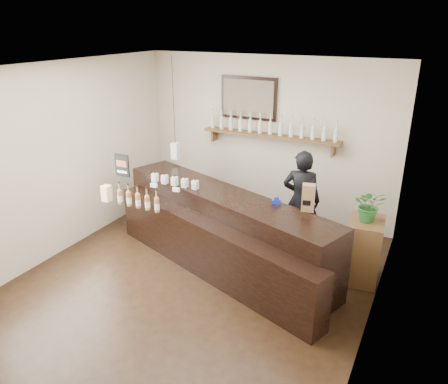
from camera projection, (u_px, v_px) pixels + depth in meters
ground at (196, 280)px, 5.97m from camera, size 5.00×5.00×0.00m
room_shell at (193, 161)px, 5.35m from camera, size 5.00×5.00×5.00m
back_wall_decor at (257, 119)px, 7.37m from camera, size 2.66×0.96×1.69m
counter at (220, 232)px, 6.23m from camera, size 3.72×2.20×1.21m
promo_sign at (122, 165)px, 6.75m from camera, size 0.26×0.03×0.36m
paper_bag at (308, 198)px, 5.52m from camera, size 0.19×0.16×0.35m
tape_dispenser at (276, 201)px, 5.77m from camera, size 0.12×0.07×0.10m
side_cabinet at (364, 250)px, 5.85m from camera, size 0.49×0.63×0.87m
potted_plant at (370, 205)px, 5.61m from camera, size 0.46×0.43×0.44m
shopkeeper at (301, 194)px, 6.54m from camera, size 0.70×0.51×1.76m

